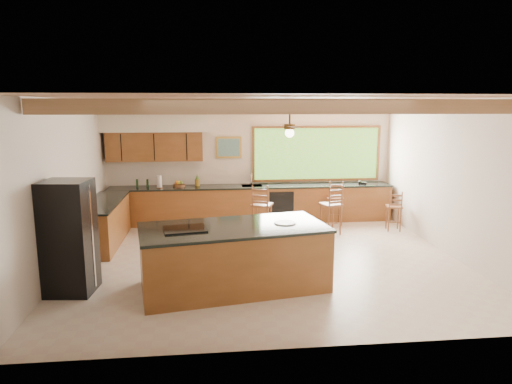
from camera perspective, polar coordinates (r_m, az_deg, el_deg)
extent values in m
plane|color=beige|center=(8.76, 1.33, -8.41)|extent=(7.20, 7.20, 0.00)
cube|color=beige|center=(11.59, -0.68, 3.91)|extent=(7.20, 0.04, 3.00)
cube|color=beige|center=(5.26, 5.93, -4.44)|extent=(7.20, 0.04, 3.00)
cube|color=beige|center=(8.70, -22.85, 0.80)|extent=(0.04, 6.50, 3.00)
cube|color=beige|center=(9.54, 23.35, 1.57)|extent=(0.04, 6.50, 3.00)
cube|color=#936149|center=(8.28, 1.42, 11.60)|extent=(7.20, 6.50, 0.04)
cube|color=#8F6447|center=(6.70, 3.21, 10.61)|extent=(7.10, 0.15, 0.22)
cube|color=#8F6447|center=(8.78, 0.99, 10.64)|extent=(7.10, 0.15, 0.22)
cube|color=#8F6447|center=(10.57, -0.21, 10.65)|extent=(7.10, 0.15, 0.22)
cube|color=brown|center=(11.39, -12.51, 5.56)|extent=(2.30, 0.35, 0.70)
cube|color=#ECE5CC|center=(11.28, -12.68, 8.56)|extent=(2.60, 0.50, 0.48)
cylinder|color=#FFEABF|center=(11.39, -16.15, 7.26)|extent=(0.10, 0.10, 0.01)
cylinder|color=#FFEABF|center=(11.23, -9.05, 7.51)|extent=(0.10, 0.10, 0.01)
cube|color=#77AF3E|center=(11.82, 7.59, 4.78)|extent=(3.20, 0.04, 1.30)
cube|color=#BA8C39|center=(11.49, -3.42, 5.59)|extent=(0.64, 0.03, 0.54)
cube|color=#396754|center=(11.47, -3.41, 5.58)|extent=(0.54, 0.01, 0.44)
cube|color=brown|center=(11.43, -0.51, -1.57)|extent=(7.00, 0.65, 0.88)
cube|color=black|center=(11.35, -0.52, 0.70)|extent=(7.04, 0.69, 0.04)
cube|color=brown|center=(10.11, -18.39, -3.77)|extent=(0.65, 2.35, 0.88)
cube|color=black|center=(10.01, -18.54, -1.22)|extent=(0.69, 2.39, 0.04)
cube|color=black|center=(11.21, 3.21, -1.95)|extent=(0.60, 0.02, 0.78)
cube|color=silver|center=(11.34, -0.52, 0.72)|extent=(0.50, 0.38, 0.03)
cylinder|color=silver|center=(11.51, -0.62, 1.70)|extent=(0.03, 0.03, 0.30)
cylinder|color=silver|center=(11.40, -0.57, 2.27)|extent=(0.03, 0.20, 0.03)
cylinder|color=silver|center=(11.26, -12.00, 1.29)|extent=(0.13, 0.13, 0.31)
cylinder|color=#173B18|center=(11.53, -14.64, 1.09)|extent=(0.05, 0.05, 0.19)
cylinder|color=#173B18|center=(11.49, -13.41, 1.10)|extent=(0.05, 0.05, 0.19)
cube|color=black|center=(11.86, 13.16, 1.17)|extent=(0.24, 0.21, 0.09)
cube|color=brown|center=(7.34, -2.81, -8.28)|extent=(3.05, 1.80, 0.97)
cube|color=black|center=(7.19, -2.85, -4.46)|extent=(3.10, 1.85, 0.04)
cube|color=black|center=(7.05, -8.91, -4.60)|extent=(0.72, 0.61, 0.02)
cylinder|color=silver|center=(7.37, 3.64, -3.85)|extent=(0.35, 0.35, 0.02)
cube|color=black|center=(7.60, -22.33, -5.25)|extent=(0.75, 0.74, 1.77)
cube|color=silver|center=(7.51, -19.80, -5.27)|extent=(0.02, 0.05, 1.63)
cube|color=brown|center=(10.11, 0.76, -1.59)|extent=(0.55, 0.55, 0.04)
cylinder|color=brown|center=(10.02, -0.09, -3.88)|extent=(0.04, 0.04, 0.69)
cylinder|color=brown|center=(10.06, 1.82, -3.83)|extent=(0.04, 0.04, 0.69)
cylinder|color=brown|center=(10.34, -0.28, -3.42)|extent=(0.04, 0.04, 0.69)
cylinder|color=brown|center=(10.38, 1.57, -3.37)|extent=(0.04, 0.04, 0.69)
cube|color=brown|center=(11.31, 9.79, -0.72)|extent=(0.43, 0.43, 0.04)
cylinder|color=brown|center=(11.19, 9.19, -2.61)|extent=(0.04, 0.04, 0.64)
cylinder|color=brown|center=(11.28, 10.71, -2.56)|extent=(0.04, 0.04, 0.64)
cylinder|color=brown|center=(11.49, 8.79, -2.25)|extent=(0.04, 0.04, 0.64)
cylinder|color=brown|center=(11.57, 10.27, -2.21)|extent=(0.04, 0.04, 0.64)
cube|color=brown|center=(10.42, 9.36, -1.54)|extent=(0.51, 0.51, 0.04)
cylinder|color=brown|center=(10.31, 8.67, -3.68)|extent=(0.04, 0.04, 0.66)
cylinder|color=brown|center=(10.39, 10.40, -3.61)|extent=(0.04, 0.04, 0.66)
cylinder|color=brown|center=(10.61, 8.24, -3.25)|extent=(0.04, 0.04, 0.66)
cylinder|color=brown|center=(10.69, 9.91, -3.19)|extent=(0.04, 0.04, 0.66)
cube|color=brown|center=(11.08, 16.88, -1.74)|extent=(0.40, 0.40, 0.04)
cylinder|color=brown|center=(10.97, 16.42, -3.41)|extent=(0.03, 0.03, 0.55)
cylinder|color=brown|center=(11.08, 17.71, -3.36)|extent=(0.03, 0.03, 0.55)
cylinder|color=brown|center=(11.21, 15.91, -3.09)|extent=(0.03, 0.03, 0.55)
cylinder|color=brown|center=(11.31, 17.17, -3.03)|extent=(0.03, 0.03, 0.55)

